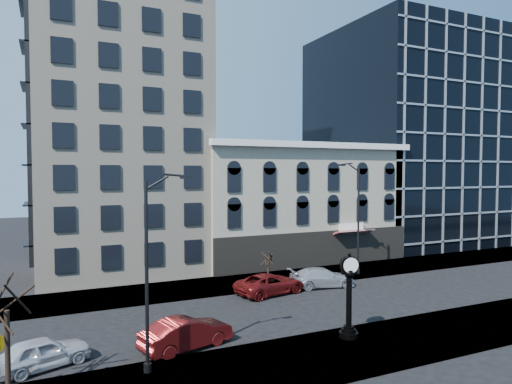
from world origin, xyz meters
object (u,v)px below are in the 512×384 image
street_lamp_near (161,219)px  car_near_a (42,353)px  car_near_b (187,333)px  street_clock (349,299)px

street_lamp_near → car_near_a: size_ratio=2.13×
car_near_a → car_near_b: bearing=-114.2°
street_lamp_near → car_near_a: bearing=155.0°
car_near_a → car_near_b: size_ratio=0.88×
car_near_a → car_near_b: (7.06, -0.53, 0.08)m
street_clock → street_lamp_near: size_ratio=0.51×
street_lamp_near → car_near_b: size_ratio=1.86×
street_lamp_near → street_clock: bearing=2.9°
street_lamp_near → car_near_a: (-5.19, 2.88, -6.54)m
street_clock → street_lamp_near: street_lamp_near is taller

